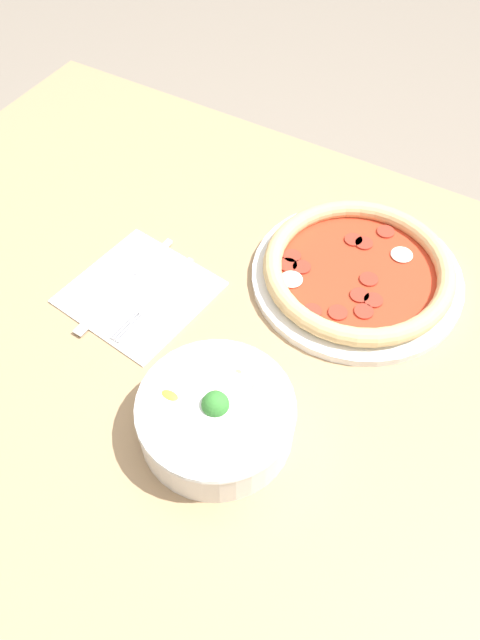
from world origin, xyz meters
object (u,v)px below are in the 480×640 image
(pizza, at_px, (358,272))
(bowl, at_px, (219,417))
(fork, at_px, (156,297))
(knife, at_px, (130,281))

(pizza, xyz_separation_m, bowl, (0.04, 0.30, 0.02))
(pizza, bearing_deg, fork, 37.47)
(pizza, bearing_deg, knife, 31.15)
(pizza, height_order, knife, pizza)
(bowl, xyz_separation_m, knife, (0.23, -0.14, -0.03))
(bowl, height_order, fork, bowl)
(pizza, relative_size, fork, 1.72)
(knife, bearing_deg, pizza, 123.83)
(fork, bearing_deg, pizza, 130.15)
(bowl, relative_size, knife, 0.89)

